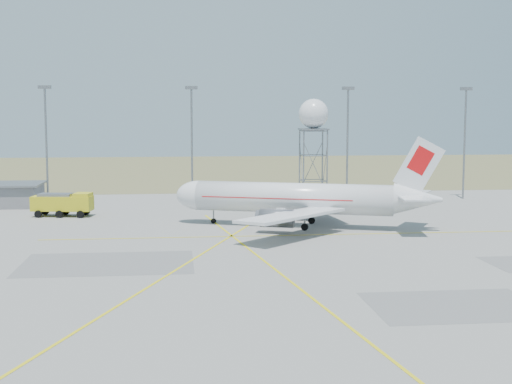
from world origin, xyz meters
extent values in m
plane|color=gray|center=(0.00, 0.00, 0.00)|extent=(400.00, 400.00, 0.00)
cube|color=brown|center=(0.00, 140.00, 0.01)|extent=(400.00, 120.00, 0.03)
cylinder|color=slate|center=(-35.00, 66.00, 10.00)|extent=(0.36, 0.36, 20.00)
cube|color=slate|center=(-35.00, 66.00, 20.20)|extent=(2.20, 0.50, 0.60)
cylinder|color=slate|center=(-10.00, 66.00, 10.00)|extent=(0.36, 0.36, 20.00)
cube|color=slate|center=(-10.00, 66.00, 20.20)|extent=(2.20, 0.50, 0.60)
cylinder|color=slate|center=(18.00, 66.00, 10.00)|extent=(0.36, 0.36, 20.00)
cube|color=slate|center=(18.00, 66.00, 20.20)|extent=(2.20, 0.50, 0.60)
cylinder|color=slate|center=(40.00, 66.00, 10.00)|extent=(0.36, 0.36, 20.00)
cube|color=slate|center=(40.00, 66.00, 20.20)|extent=(2.20, 0.50, 0.60)
cylinder|color=silver|center=(3.45, 37.17, 4.02)|extent=(27.31, 13.36, 4.23)
ellipsoid|color=silver|center=(-9.48, 41.86, 4.02)|extent=(7.81, 6.29, 4.23)
cube|color=black|center=(-10.68, 42.29, 4.66)|extent=(2.30, 2.74, 1.03)
cone|color=silver|center=(19.37, 31.40, 4.34)|extent=(7.41, 6.14, 4.23)
cube|color=silver|center=(19.37, 31.40, 8.78)|extent=(6.48, 2.61, 7.96)
cube|color=red|center=(19.57, 31.33, 9.52)|extent=(3.55, 1.58, 4.08)
cube|color=silver|center=(20.03, 34.76, 4.87)|extent=(5.17, 6.63, 0.19)
cube|color=silver|center=(17.72, 28.40, 4.87)|extent=(5.17, 6.63, 0.19)
cube|color=silver|center=(8.19, 45.58, 2.96)|extent=(6.84, 17.38, 0.38)
cube|color=silver|center=(1.70, 27.68, 2.96)|extent=(15.70, 15.43, 0.38)
cylinder|color=slate|center=(4.55, 43.30, 2.01)|extent=(5.01, 3.80, 2.43)
cylinder|color=slate|center=(0.36, 31.76, 2.01)|extent=(5.01, 3.80, 2.43)
cube|color=red|center=(1.46, 37.89, 4.13)|extent=(21.36, 11.23, 0.13)
cylinder|color=black|center=(-7.49, 41.14, 0.48)|extent=(0.95, 0.95, 0.95)
cube|color=black|center=(5.44, 36.45, 0.48)|extent=(3.16, 6.33, 0.95)
cylinder|color=slate|center=(5.44, 36.45, 0.95)|extent=(0.33, 0.33, 1.90)
cylinder|color=slate|center=(8.45, 57.28, 6.53)|extent=(0.24, 0.24, 13.07)
cylinder|color=slate|center=(12.47, 57.28, 6.53)|extent=(0.24, 0.24, 13.07)
cylinder|color=slate|center=(12.47, 61.30, 6.53)|extent=(0.24, 0.24, 13.07)
cylinder|color=slate|center=(8.45, 61.30, 6.53)|extent=(0.24, 0.24, 13.07)
cube|color=slate|center=(10.46, 59.29, 13.07)|extent=(4.62, 4.62, 0.25)
sphere|color=silver|center=(10.46, 59.29, 15.68)|extent=(5.03, 5.03, 5.03)
cube|color=gold|center=(-30.20, 50.79, 2.02)|extent=(9.46, 4.47, 2.22)
cube|color=gold|center=(-27.01, 50.27, 2.93)|extent=(2.85, 3.18, 1.41)
cube|color=black|center=(-26.31, 50.15, 3.03)|extent=(0.53, 2.61, 1.01)
cube|color=slate|center=(-31.20, 50.96, 3.33)|extent=(5.38, 3.21, 0.40)
camera|label=1|loc=(-12.52, -60.08, 15.78)|focal=50.00mm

